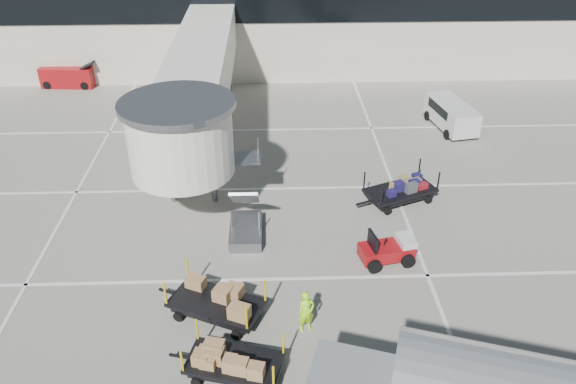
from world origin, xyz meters
name	(u,v)px	position (x,y,z in m)	size (l,w,h in m)	color
ground	(280,314)	(0.00, 0.00, 0.00)	(140.00, 140.00, 0.00)	#9C998C
lane_markings	(263,185)	(-0.67, 9.33, 0.01)	(40.00, 30.00, 0.02)	silver
terminal	(266,7)	(-0.35, 29.94, 4.11)	(64.00, 12.11, 15.20)	beige
jet_bridge	(197,86)	(-3.97, 12.26, 4.28)	(5.70, 20.40, 6.03)	white
baggage_tug	(388,250)	(4.53, 3.04, 0.53)	(2.41, 1.81, 1.46)	maroon
suitcase_cart	(400,191)	(5.95, 7.56, 0.59)	(4.14, 2.84, 1.62)	black
box_cart_near	(232,362)	(-1.62, -2.73, 0.60)	(3.86, 2.24, 1.48)	black
box_cart_far	(218,304)	(-2.27, 0.04, 0.57)	(4.14, 2.93, 1.63)	black
ground_worker	(306,312)	(0.91, -0.78, 0.84)	(0.61, 0.40, 1.68)	#99F119
minivan	(450,113)	(10.77, 15.98, 0.96)	(2.44, 4.46, 1.60)	silver
belt_loader	(69,76)	(-14.66, 24.00, 0.73)	(4.06, 1.86, 1.90)	maroon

